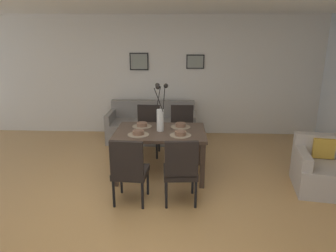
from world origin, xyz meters
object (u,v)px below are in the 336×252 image
(bowl_far_left, at_px, (180,133))
(framed_picture_left, at_px, (139,62))
(framed_picture_center, at_px, (195,62))
(sofa, at_px, (152,127))
(armchair, at_px, (324,170))
(bowl_near_left, at_px, (138,132))
(bowl_near_right, at_px, (142,124))
(bowl_far_right, at_px, (181,125))
(dining_chair_far_left, at_px, (181,168))
(centerpiece_vase, at_px, (160,113))
(dining_chair_near_left, at_px, (129,168))
(dining_chair_far_right, at_px, (182,128))
(dining_chair_near_right, at_px, (148,128))
(dining_table, at_px, (160,136))

(bowl_far_left, bearing_deg, framed_picture_left, 110.82)
(bowl_far_left, distance_m, framed_picture_center, 2.60)
(sofa, bearing_deg, framed_picture_center, 27.74)
(armchair, bearing_deg, bowl_near_left, 176.92)
(bowl_near_right, relative_size, framed_picture_center, 0.44)
(sofa, bearing_deg, bowl_far_right, -67.80)
(dining_chair_far_left, bearing_deg, bowl_near_left, 133.67)
(bowl_near_right, height_order, bowl_far_left, same)
(centerpiece_vase, height_order, bowl_far_left, centerpiece_vase)
(dining_chair_near_left, bearing_deg, dining_chair_far_left, 2.43)
(bowl_far_left, bearing_deg, centerpiece_vase, 144.96)
(dining_chair_far_right, height_order, framed_picture_left, framed_picture_left)
(dining_chair_near_right, xyz_separation_m, dining_chair_far_right, (0.63, 0.01, 0.00))
(dining_table, relative_size, framed_picture_left, 3.43)
(bowl_far_left, relative_size, armchair, 0.18)
(dining_chair_near_left, relative_size, sofa, 0.50)
(bowl_far_left, height_order, armchair, bowl_far_left)
(dining_chair_far_left, bearing_deg, dining_table, 110.08)
(bowl_near_left, bearing_deg, bowl_far_right, 34.80)
(dining_chair_far_right, xyz_separation_m, bowl_far_left, (-0.03, -1.14, 0.27))
(centerpiece_vase, bearing_deg, dining_chair_far_right, 69.74)
(sofa, bearing_deg, dining_chair_near_left, -90.85)
(centerpiece_vase, bearing_deg, dining_table, -124.65)
(dining_chair_far_left, distance_m, framed_picture_center, 3.31)
(bowl_far_left, height_order, framed_picture_left, framed_picture_left)
(framed_picture_left, bearing_deg, bowl_far_left, -69.18)
(framed_picture_center, bearing_deg, bowl_near_right, -114.87)
(dining_chair_far_right, height_order, sofa, dining_chair_far_right)
(centerpiece_vase, xyz_separation_m, framed_picture_center, (0.61, 2.22, 0.60))
(bowl_far_right, distance_m, armchair, 2.23)
(dining_chair_far_left, relative_size, bowl_far_left, 5.41)
(dining_chair_far_left, relative_size, framed_picture_center, 2.37)
(bowl_near_right, height_order, bowl_far_right, same)
(dining_table, bearing_deg, dining_chair_near_right, 107.80)
(centerpiece_vase, bearing_deg, framed_picture_left, 105.45)
(sofa, bearing_deg, bowl_near_left, -90.30)
(armchair, bearing_deg, framed_picture_left, 139.45)
(sofa, bearing_deg, bowl_far_left, -72.42)
(bowl_far_right, distance_m, framed_picture_center, 2.19)
(centerpiece_vase, relative_size, bowl_near_left, 4.32)
(bowl_far_left, distance_m, framed_picture_left, 2.74)
(dining_table, distance_m, bowl_far_right, 0.40)
(bowl_near_left, xyz_separation_m, bowl_far_right, (0.63, 0.44, 0.00))
(bowl_near_left, bearing_deg, framed_picture_left, 96.95)
(dining_chair_near_right, bearing_deg, dining_chair_far_left, -71.07)
(centerpiece_vase, bearing_deg, bowl_near_right, 145.45)
(bowl_near_left, bearing_deg, centerpiece_vase, 34.88)
(bowl_far_left, relative_size, bowl_far_right, 1.00)
(bowl_far_right, relative_size, framed_picture_center, 0.44)
(sofa, relative_size, framed_picture_left, 4.47)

